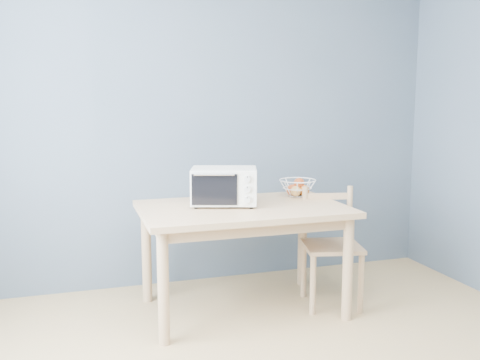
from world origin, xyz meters
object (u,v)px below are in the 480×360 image
object	(u,v)px
toaster_oven	(221,186)
dining_chair	(330,247)
dining_table	(243,220)
fruit_basket	(297,188)

from	to	relation	value
toaster_oven	dining_chair	xyz separation A→B (m)	(0.78, -0.13, -0.47)
dining_table	fruit_basket	size ratio (longest dim) A/B	3.90
dining_table	toaster_oven	xyz separation A→B (m)	(-0.13, 0.07, 0.24)
fruit_basket	dining_chair	xyz separation A→B (m)	(0.14, -0.29, -0.40)
fruit_basket	toaster_oven	bearing A→B (deg)	-166.24
dining_table	toaster_oven	distance (m)	0.28
dining_table	dining_chair	bearing A→B (deg)	-5.05
dining_chair	toaster_oven	bearing A→B (deg)	-175.93
fruit_basket	dining_chair	world-z (taller)	fruit_basket
fruit_basket	dining_chair	distance (m)	0.51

